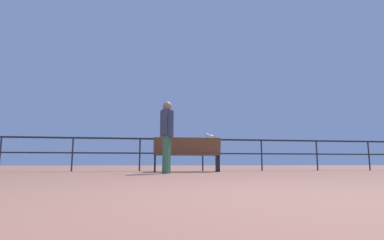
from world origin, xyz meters
TOP-DOWN VIEW (x-y plane):
  - ground_plane at (0.00, 0.00)m, footprint 60.00×60.00m
  - pier_railing at (-0.00, 7.18)m, footprint 24.64×0.05m
  - bench_near_left at (0.33, 6.26)m, footprint 1.83×0.78m
  - person_by_bench at (-0.33, 4.95)m, footprint 0.31×0.50m
  - seagull_on_rail at (1.17, 7.19)m, footprint 0.36×0.22m

SIDE VIEW (x-z plane):
  - ground_plane at x=0.00m, z-range 0.00..0.00m
  - bench_near_left at x=0.33m, z-range 0.06..0.98m
  - pier_railing at x=0.00m, z-range 0.23..1.21m
  - person_by_bench at x=-0.33m, z-range 0.12..1.75m
  - seagull_on_rail at x=1.17m, z-range 0.97..1.14m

